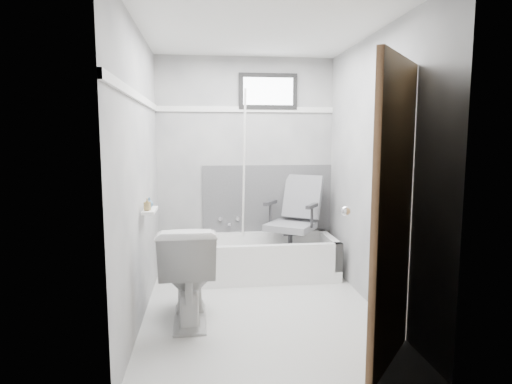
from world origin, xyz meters
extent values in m
plane|color=silver|center=(0.00, 0.00, 0.00)|extent=(2.60, 2.60, 0.00)
plane|color=silver|center=(0.00, 0.00, 2.40)|extent=(2.60, 2.60, 0.00)
cube|color=slate|center=(0.00, 1.30, 1.20)|extent=(2.00, 0.02, 2.40)
cube|color=slate|center=(0.00, -1.30, 1.20)|extent=(2.00, 0.02, 2.40)
cube|color=slate|center=(-1.00, 0.00, 1.20)|extent=(0.02, 2.60, 2.40)
cube|color=slate|center=(1.00, 0.00, 1.20)|extent=(0.02, 2.60, 2.40)
imported|color=white|center=(-0.62, -0.13, 0.40)|extent=(0.47, 0.83, 0.80)
cube|color=#4C4C4F|center=(0.25, 1.29, 0.80)|extent=(1.50, 0.02, 0.78)
cube|color=white|center=(0.00, 1.29, 1.82)|extent=(2.00, 0.02, 0.06)
cube|color=white|center=(-0.99, 0.00, 1.82)|extent=(0.02, 2.60, 0.06)
cylinder|color=white|center=(-0.05, 1.06, 1.05)|extent=(0.02, 0.45, 1.91)
cube|color=white|center=(-0.93, 0.02, 0.90)|extent=(0.10, 0.32, 0.02)
imported|color=olive|center=(-0.94, -0.06, 0.97)|extent=(0.06, 0.06, 0.10)
imported|color=slate|center=(-0.94, 0.08, 0.96)|extent=(0.09, 0.09, 0.09)
camera|label=1|loc=(-0.48, -3.57, 1.50)|focal=30.00mm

